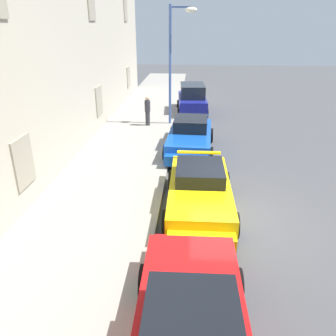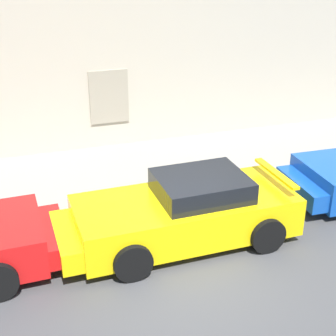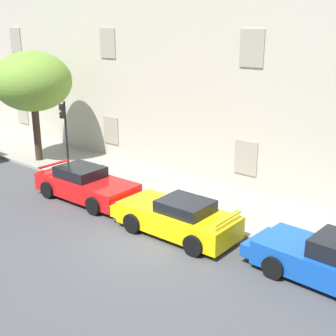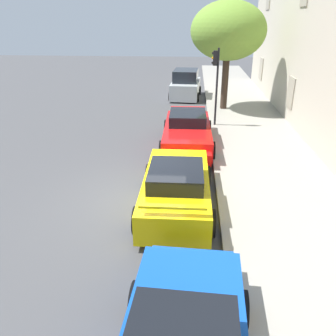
{
  "view_description": "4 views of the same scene",
  "coord_description": "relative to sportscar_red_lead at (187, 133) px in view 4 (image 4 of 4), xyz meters",
  "views": [
    {
      "loc": [
        -8.86,
        1.27,
        5.37
      ],
      "look_at": [
        0.42,
        1.97,
        1.37
      ],
      "focal_mm": 36.24,
      "sensor_mm": 36.0,
      "label": 1
    },
    {
      "loc": [
        -2.75,
        -7.0,
        5.48
      ],
      "look_at": [
        -0.05,
        0.91,
        1.7
      ],
      "focal_mm": 52.94,
      "sensor_mm": 36.0,
      "label": 2
    },
    {
      "loc": [
        9.32,
        -10.37,
        7.08
      ],
      "look_at": [
        -1.4,
        2.57,
        1.74
      ],
      "focal_mm": 48.0,
      "sensor_mm": 36.0,
      "label": 3
    },
    {
      "loc": [
        8.95,
        1.42,
        5.06
      ],
      "look_at": [
        -0.29,
        0.72,
        0.95
      ],
      "focal_mm": 36.64,
      "sensor_mm": 36.0,
      "label": 4
    }
  ],
  "objects": [
    {
      "name": "hatchback_distant",
      "position": [
        -9.71,
        -0.35,
        0.19
      ],
      "size": [
        3.84,
        2.13,
        1.84
      ],
      "color": "#B2B7BC",
      "rests_on": "ground"
    },
    {
      "name": "sidewalk",
      "position": [
        4.58,
        3.02,
        -0.56
      ],
      "size": [
        60.0,
        4.02,
        0.14
      ],
      "primitive_type": "cube",
      "color": "gray",
      "rests_on": "ground"
    },
    {
      "name": "ground_plane",
      "position": [
        4.58,
        -1.2,
        -0.63
      ],
      "size": [
        80.0,
        80.0,
        0.0
      ],
      "primitive_type": "plane",
      "color": "#444447"
    },
    {
      "name": "sportscar_yellow_flank",
      "position": [
        4.76,
        -0.2,
        -0.01
      ],
      "size": [
        4.75,
        2.08,
        1.37
      ],
      "color": "yellow",
      "rests_on": "ground"
    },
    {
      "name": "traffic_light",
      "position": [
        -3.0,
        1.22,
        1.98
      ],
      "size": [
        0.22,
        0.36,
        3.61
      ],
      "color": "black",
      "rests_on": "sidewalk"
    },
    {
      "name": "tree_near_kerb",
      "position": [
        -6.38,
        1.95,
        3.7
      ],
      "size": [
        4.05,
        4.05,
        5.75
      ],
      "color": "#38281E",
      "rests_on": "sidewalk"
    },
    {
      "name": "sportscar_red_lead",
      "position": [
        0.0,
        0.0,
        0.0
      ],
      "size": [
        5.1,
        2.17,
        1.38
      ],
      "color": "red",
      "rests_on": "ground"
    }
  ]
}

